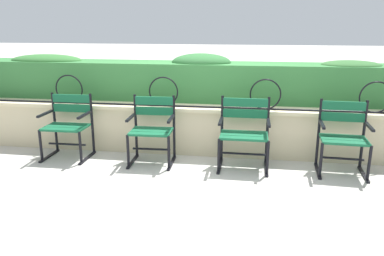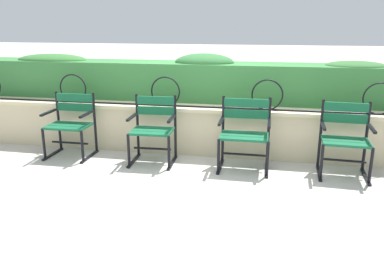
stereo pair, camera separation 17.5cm
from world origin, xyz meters
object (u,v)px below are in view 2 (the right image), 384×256
at_px(park_chair_leftmost, 71,123).
at_px(park_chair_centre_right, 245,132).
at_px(park_chair_centre_left, 153,128).
at_px(park_chair_rightmost, 345,137).

height_order(park_chair_leftmost, park_chair_centre_right, park_chair_centre_right).
distance_m(park_chair_leftmost, park_chair_centre_left, 1.20).
bearing_deg(park_chair_centre_right, park_chair_rightmost, 0.19).
xyz_separation_m(park_chair_leftmost, park_chair_rightmost, (3.62, -0.03, 0.00)).
bearing_deg(park_chair_rightmost, park_chair_centre_right, -179.81).
xyz_separation_m(park_chair_centre_left, park_chair_centre_right, (1.21, -0.00, 0.01)).
bearing_deg(park_chair_leftmost, park_chair_centre_right, -0.80).
height_order(park_chair_centre_left, park_chair_rightmost, park_chair_rightmost).
bearing_deg(park_chair_centre_right, park_chair_leftmost, 179.20).
xyz_separation_m(park_chair_centre_right, park_chair_rightmost, (1.21, 0.00, -0.01)).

